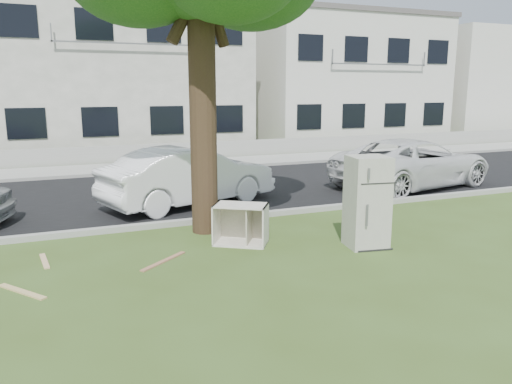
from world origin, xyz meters
name	(u,v)px	position (x,y,z in m)	size (l,w,h in m)	color
ground	(255,255)	(0.00, 0.00, 0.00)	(120.00, 120.00, 0.00)	#384D1B
road	(177,192)	(0.00, 6.00, 0.01)	(120.00, 7.00, 0.01)	black
kerb_near	(214,222)	(0.00, 2.45, 0.00)	(120.00, 0.18, 0.12)	gray
kerb_far	(154,173)	(0.00, 9.55, 0.00)	(120.00, 0.18, 0.12)	gray
sidewalk	(147,167)	(0.00, 11.00, 0.01)	(120.00, 2.80, 0.01)	gray
low_wall	(139,153)	(0.00, 12.60, 0.35)	(120.00, 0.15, 0.70)	gray
townhouse_center	(119,72)	(0.00, 17.50, 3.72)	(11.22, 8.16, 7.44)	silver
townhouse_right	(335,80)	(12.00, 17.50, 3.42)	(10.20, 8.16, 6.84)	silver
filler_right	(508,85)	(26.00, 18.00, 3.20)	(16.00, 9.00, 6.40)	silver
fridge	(367,202)	(2.11, -0.31, 0.86)	(0.70, 0.65, 1.71)	beige
cabinet	(241,224)	(0.00, 0.73, 0.39)	(0.99, 0.61, 0.77)	beige
plank_a	(164,261)	(-1.60, 0.26, 0.01)	(1.11, 0.09, 0.02)	#986749
plank_b	(22,292)	(-3.79, -0.27, 0.01)	(1.01, 0.10, 0.02)	tan
plank_c	(45,261)	(-3.50, 1.04, 0.01)	(0.82, 0.09, 0.02)	tan
car_center	(189,176)	(-0.07, 4.30, 0.74)	(1.57, 4.51, 1.49)	white
car_right	(413,163)	(6.80, 4.11, 0.73)	(2.42, 5.25, 1.46)	silver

